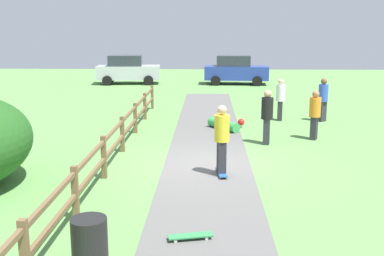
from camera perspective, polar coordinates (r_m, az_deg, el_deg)
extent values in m
plane|color=#60934C|center=(13.00, 1.89, -4.49)|extent=(60.00, 60.00, 0.00)
cube|color=#605E5B|center=(12.99, 1.89, -4.45)|extent=(2.40, 28.00, 0.02)
cube|color=brown|center=(7.29, -19.81, -14.48)|extent=(0.12, 0.12, 1.10)
cube|color=brown|center=(9.52, -14.13, -7.71)|extent=(0.12, 0.12, 1.10)
cube|color=brown|center=(11.90, -10.76, -3.54)|extent=(0.12, 0.12, 1.10)
cube|color=brown|center=(14.34, -8.54, -0.75)|extent=(0.12, 0.12, 1.10)
cube|color=brown|center=(16.81, -6.97, 1.21)|extent=(0.12, 0.12, 1.10)
cube|color=brown|center=(19.32, -5.80, 2.67)|extent=(0.12, 0.12, 1.10)
cube|color=brown|center=(21.84, -4.90, 3.80)|extent=(0.12, 0.12, 1.10)
cube|color=brown|center=(13.12, -9.53, -2.23)|extent=(0.08, 18.00, 0.09)
cube|color=brown|center=(13.02, -9.60, -0.31)|extent=(0.08, 18.00, 0.09)
cylinder|color=black|center=(7.54, -12.43, -13.94)|extent=(0.56, 0.56, 0.90)
cube|color=#265999|center=(12.03, 3.60, -5.44)|extent=(0.31, 0.82, 0.02)
cylinder|color=silver|center=(12.29, 3.03, -5.25)|extent=(0.04, 0.06, 0.06)
cylinder|color=silver|center=(12.32, 3.72, -5.22)|extent=(0.04, 0.06, 0.06)
cylinder|color=silver|center=(11.77, 3.47, -6.06)|extent=(0.04, 0.06, 0.06)
cylinder|color=silver|center=(11.79, 4.20, -6.03)|extent=(0.04, 0.06, 0.06)
cube|color=#2D2D33|center=(11.91, 3.63, -3.52)|extent=(0.24, 0.35, 0.81)
cylinder|color=yellow|center=(11.73, 3.68, -0.02)|extent=(0.43, 0.43, 0.68)
sphere|color=tan|center=(11.64, 3.71, 2.20)|extent=(0.24, 0.24, 0.24)
cylinder|color=green|center=(17.29, 3.87, 0.39)|extent=(1.18, 1.40, 0.36)
sphere|color=red|center=(17.83, 6.03, 0.72)|extent=(0.26, 0.26, 0.26)
cube|color=#338C4C|center=(8.53, -0.21, -13.07)|extent=(0.82, 0.37, 0.02)
cylinder|color=silver|center=(8.44, -2.03, -13.68)|extent=(0.07, 0.04, 0.06)
cylinder|color=silver|center=(8.58, -2.20, -13.25)|extent=(0.07, 0.04, 0.06)
cylinder|color=silver|center=(8.54, 1.78, -13.37)|extent=(0.07, 0.04, 0.06)
cylinder|color=silver|center=(8.67, 1.56, -12.95)|extent=(0.07, 0.04, 0.06)
cube|color=#2D2D33|center=(16.32, 14.72, 0.00)|extent=(0.32, 0.37, 0.79)
cylinder|color=orange|center=(16.18, 14.86, 2.49)|extent=(0.51, 0.51, 0.65)
sphere|color=#9E704C|center=(16.12, 14.95, 4.05)|extent=(0.24, 0.24, 0.24)
cube|color=#2D2D33|center=(19.36, 10.72, 2.10)|extent=(0.25, 0.35, 0.80)
cylinder|color=white|center=(19.25, 10.80, 4.26)|extent=(0.44, 0.44, 0.67)
sphere|color=beige|center=(19.19, 10.86, 5.61)|extent=(0.24, 0.24, 0.24)
cube|color=#2D2D33|center=(19.56, 15.67, 1.98)|extent=(0.37, 0.36, 0.82)
cylinder|color=blue|center=(19.45, 15.79, 4.16)|extent=(0.53, 0.53, 0.68)
sphere|color=brown|center=(19.39, 15.87, 5.52)|extent=(0.25, 0.25, 0.25)
cube|color=#2D2D33|center=(15.32, 9.11, -0.43)|extent=(0.26, 0.35, 0.84)
cylinder|color=black|center=(15.17, 9.21, 2.40)|extent=(0.45, 0.45, 0.70)
sphere|color=tan|center=(15.10, 9.27, 4.17)|extent=(0.25, 0.25, 0.25)
cube|color=#283D99|center=(31.41, 5.47, 6.76)|extent=(4.29, 1.93, 0.90)
cube|color=#2D333D|center=(31.34, 5.13, 8.22)|extent=(2.28, 1.68, 0.70)
cylinder|color=black|center=(32.37, 7.85, 6.06)|extent=(0.65, 0.27, 0.64)
cylinder|color=black|center=(30.62, 7.99, 5.71)|extent=(0.65, 0.27, 0.64)
cylinder|color=black|center=(32.35, 3.04, 6.15)|extent=(0.65, 0.27, 0.64)
cylinder|color=black|center=(30.60, 2.91, 5.81)|extent=(0.65, 0.27, 0.64)
cube|color=#B7B7BC|center=(31.80, -7.77, 6.77)|extent=(4.33, 2.05, 0.90)
cube|color=#2D333D|center=(31.76, -8.17, 8.20)|extent=(2.32, 1.74, 0.70)
cylinder|color=black|center=(32.64, -5.24, 6.17)|extent=(0.66, 0.29, 0.64)
cylinder|color=black|center=(30.89, -5.37, 5.83)|extent=(0.66, 0.29, 0.64)
cylinder|color=black|center=(32.86, -9.98, 6.08)|extent=(0.66, 0.29, 0.64)
cylinder|color=black|center=(31.12, -10.37, 5.73)|extent=(0.66, 0.29, 0.64)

